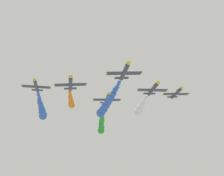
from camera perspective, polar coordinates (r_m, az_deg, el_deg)
airplane_lead at (r=76.10m, az=2.41°, el=3.12°), size 9.56×10.35×2.39m
smoke_trail_lead at (r=92.96m, az=-1.07°, el=-3.17°), size 5.30×19.10×6.34m
airplane_left_inner at (r=89.89m, az=7.89°, el=-0.21°), size 9.57×10.35×2.33m
smoke_trail_left_inner at (r=104.33m, az=5.48°, el=-3.84°), size 2.62×14.61×3.54m
airplane_right_inner at (r=86.38m, az=-8.03°, el=0.85°), size 9.55×10.35×2.47m
smoke_trail_right_inner at (r=99.54m, az=-7.90°, el=-2.58°), size 2.46×11.76×2.85m
airplane_left_outer at (r=98.76m, az=-0.95°, el=-2.12°), size 9.57×10.35×2.33m
smoke_trail_left_outer at (r=120.08m, az=-2.02°, el=-6.95°), size 3.20×22.41×6.37m
airplane_right_outer at (r=106.00m, az=12.32°, el=-0.98°), size 9.57×10.35×2.34m
airplane_trailing at (r=99.66m, az=-14.44°, el=0.41°), size 9.56×10.35×2.32m
smoke_trail_trailing at (r=122.33m, az=-13.36°, el=-4.28°), size 3.45×24.98×4.37m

